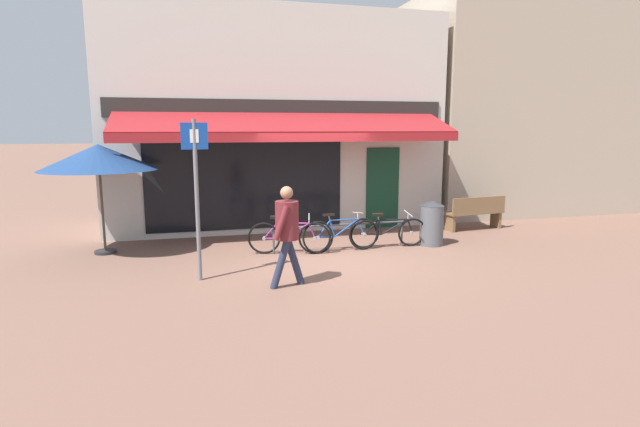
# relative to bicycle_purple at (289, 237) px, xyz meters

# --- Properties ---
(ground_plane) EXTENTS (160.00, 160.00, 0.00)m
(ground_plane) POSITION_rel_bicycle_purple_xyz_m (0.73, -0.55, -0.37)
(ground_plane) COLOR brown
(shop_front) EXTENTS (8.67, 4.47, 5.54)m
(shop_front) POSITION_rel_bicycle_purple_xyz_m (0.34, 3.66, 2.40)
(shop_front) COLOR beige
(shop_front) RESTS_ON ground_plane
(neighbour_building) EXTENTS (7.24, 4.00, 6.46)m
(neighbour_building) POSITION_rel_bicycle_purple_xyz_m (8.50, 4.18, 2.86)
(neighbour_building) COLOR tan
(neighbour_building) RESTS_ON ground_plane
(bike_rack_rail) EXTENTS (3.00, 0.04, 0.57)m
(bike_rack_rail) POSITION_rel_bicycle_purple_xyz_m (1.14, 0.10, 0.10)
(bike_rack_rail) COLOR #47494F
(bike_rack_rail) RESTS_ON ground_plane
(bicycle_purple) EXTENTS (1.71, 0.65, 0.84)m
(bicycle_purple) POSITION_rel_bicycle_purple_xyz_m (0.00, 0.00, 0.00)
(bicycle_purple) COLOR black
(bicycle_purple) RESTS_ON ground_plane
(bicycle_blue) EXTENTS (1.74, 0.52, 0.85)m
(bicycle_blue) POSITION_rel_bicycle_purple_xyz_m (1.11, -0.04, 0.00)
(bicycle_blue) COLOR black
(bicycle_blue) RESTS_ON ground_plane
(bicycle_black) EXTENTS (1.74, 0.52, 0.81)m
(bicycle_black) POSITION_rel_bicycle_purple_xyz_m (2.22, -0.01, -0.02)
(bicycle_black) COLOR black
(bicycle_black) RESTS_ON ground_plane
(pedestrian_adult) EXTENTS (0.64, 0.53, 1.70)m
(pedestrian_adult) POSITION_rel_bicycle_purple_xyz_m (-0.45, -2.08, 0.65)
(pedestrian_adult) COLOR #282D47
(pedestrian_adult) RESTS_ON ground_plane
(litter_bin) EXTENTS (0.54, 0.54, 1.00)m
(litter_bin) POSITION_rel_bicycle_purple_xyz_m (3.26, -0.02, 0.14)
(litter_bin) COLOR #515459
(litter_bin) RESTS_ON ground_plane
(parking_sign) EXTENTS (0.44, 0.07, 2.76)m
(parking_sign) POSITION_rel_bicycle_purple_xyz_m (-1.85, -1.37, 1.30)
(parking_sign) COLOR slate
(parking_sign) RESTS_ON ground_plane
(cafe_parasol) EXTENTS (2.35, 2.35, 2.28)m
(cafe_parasol) POSITION_rel_bicycle_purple_xyz_m (-3.73, 1.08, 1.64)
(cafe_parasol) COLOR #4C3D2D
(cafe_parasol) RESTS_ON ground_plane
(park_bench) EXTENTS (1.64, 0.61, 0.87)m
(park_bench) POSITION_rel_bicycle_purple_xyz_m (5.15, 1.23, 0.10)
(park_bench) COLOR brown
(park_bench) RESTS_ON ground_plane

